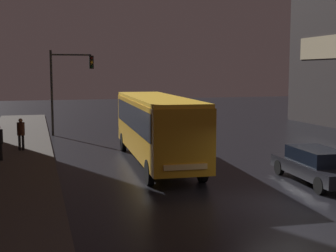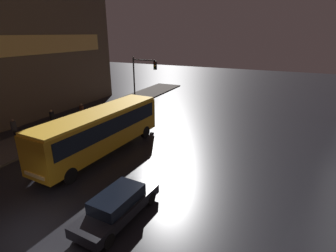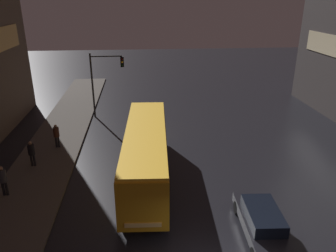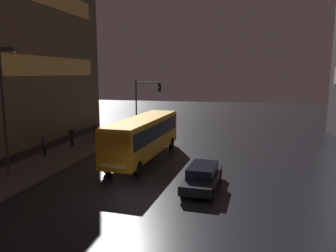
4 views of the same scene
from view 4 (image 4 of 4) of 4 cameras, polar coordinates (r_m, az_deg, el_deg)
name	(u,v)px [view 4 (image 4 of 4)]	position (r m, az deg, el deg)	size (l,w,h in m)	color
ground_plane	(142,201)	(17.55, -4.51, -12.81)	(120.00, 120.00, 0.00)	black
sidewalk_left	(78,148)	(29.77, -15.43, -3.74)	(4.00, 48.00, 0.15)	#47423D
bus_near	(144,134)	(24.99, -4.25, -1.40)	(2.95, 11.00, 3.21)	orange
car_taxi	(202,176)	(19.12, 6.02, -8.68)	(2.00, 4.78, 1.37)	black
pedestrian_near	(44,142)	(27.41, -20.74, -2.65)	(0.59, 0.59, 1.77)	black
pedestrian_mid	(96,130)	(31.86, -12.50, -0.72)	(0.42, 0.42, 1.74)	black
pedestrian_far	(72,135)	(29.89, -16.39, -1.55)	(0.45, 0.45, 1.72)	black
traffic_light_main	(145,97)	(36.67, -4.05, 5.05)	(2.95, 0.35, 5.82)	#2D2D2D
street_lamp_sidewalk	(6,92)	(22.54, -26.43, 5.28)	(1.25, 0.36, 7.99)	#2D2D2D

